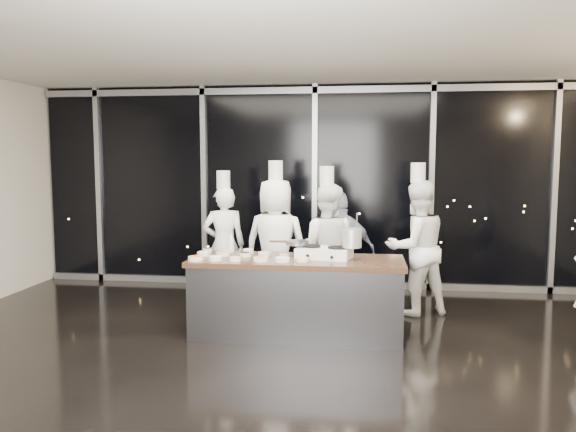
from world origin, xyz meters
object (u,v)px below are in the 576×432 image
object	(u,v)px
stock_pot	(352,238)
chef_left	(276,244)
demo_counter	(297,296)
stove	(324,252)
frying_pan	(297,243)
chef_center	(326,247)
guest	(340,252)
chef_far_left	(224,244)
chef_right	(416,247)

from	to	relation	value
stock_pot	chef_left	size ratio (longest dim) A/B	0.11
demo_counter	stove	distance (m)	0.60
frying_pan	chef_center	xyz separation A→B (m)	(0.29, 0.89, -0.19)
frying_pan	guest	bearing A→B (deg)	74.83
demo_counter	frying_pan	bearing A→B (deg)	96.03
demo_counter	chef_far_left	size ratio (longest dim) A/B	1.31
stock_pot	chef_center	xyz separation A→B (m)	(-0.35, 1.01, -0.28)
chef_left	guest	xyz separation A→B (m)	(0.86, 0.08, -0.10)
stove	frying_pan	distance (m)	0.35
stock_pot	chef_right	xyz separation A→B (m)	(0.83, 1.06, -0.26)
demo_counter	stock_pot	size ratio (longest dim) A/B	11.30
stock_pot	chef_center	size ratio (longest dim) A/B	0.11
stock_pot	chef_far_left	xyz separation A→B (m)	(-1.82, 1.31, -0.30)
chef_right	stock_pot	bearing A→B (deg)	28.81
chef_far_left	guest	world-z (taller)	chef_far_left
chef_far_left	chef_left	xyz separation A→B (m)	(0.79, -0.32, 0.06)
frying_pan	stock_pot	size ratio (longest dim) A/B	2.24
stove	stock_pot	world-z (taller)	stock_pot
frying_pan	chef_left	size ratio (longest dim) A/B	0.24
stock_pot	chef_center	world-z (taller)	chef_center
chef_far_left	guest	distance (m)	1.67
chef_center	chef_right	distance (m)	1.18
guest	stock_pot	bearing A→B (deg)	85.23
frying_pan	chef_left	bearing A→B (deg)	125.31
demo_counter	chef_center	size ratio (longest dim) A/B	1.26
stove	stock_pot	distance (m)	0.37
stock_pot	chef_far_left	bearing A→B (deg)	144.25
stove	stock_pot	size ratio (longest dim) A/B	3.10
stock_pot	stove	bearing A→B (deg)	169.33
chef_right	stove	bearing A→B (deg)	17.90
stove	guest	size ratio (longest dim) A/B	0.42
chef_far_left	frying_pan	bearing A→B (deg)	117.45
chef_left	chef_center	world-z (taller)	chef_left
demo_counter	stock_pot	xyz separation A→B (m)	(0.63, 0.02, 0.70)
frying_pan	chef_right	world-z (taller)	chef_right
chef_center	chef_left	bearing A→B (deg)	7.33
demo_counter	stove	size ratio (longest dim) A/B	3.64
stock_pot	frying_pan	bearing A→B (deg)	169.01
stock_pot	guest	size ratio (longest dim) A/B	0.13
chef_center	guest	size ratio (longest dim) A/B	1.21
chef_far_left	chef_right	distance (m)	2.66
stock_pot	chef_right	size ratio (longest dim) A/B	0.11
demo_counter	chef_center	bearing A→B (deg)	74.87
chef_center	chef_far_left	bearing A→B (deg)	-5.78
guest	chef_far_left	bearing A→B (deg)	-22.11
stove	chef_left	bearing A→B (deg)	138.82
stock_pot	guest	world-z (taller)	guest
chef_far_left	chef_center	distance (m)	1.50
chef_center	chef_right	bearing A→B (deg)	-171.92
demo_counter	chef_right	distance (m)	1.87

